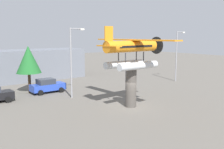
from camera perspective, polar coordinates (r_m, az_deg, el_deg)
ground_plane at (r=26.37m, az=4.08°, el=-6.97°), size 140.00×140.00×0.00m
display_pedestal at (r=25.92m, az=4.13°, el=-2.88°), size 1.10×1.10×3.84m
floatplane_monument at (r=25.54m, az=4.42°, el=5.09°), size 6.94×10.42×4.00m
car_mid_blue at (r=33.27m, az=-13.89°, el=-2.38°), size 4.20×2.02×1.76m
streetlight_primary at (r=29.64m, az=-8.61°, el=3.66°), size 1.84×0.28×7.87m
streetlight_secondary at (r=41.44m, az=14.03°, el=4.70°), size 1.84×0.28×7.62m
storefront_building at (r=44.03m, az=-16.70°, el=2.11°), size 15.60×6.07×4.75m
tree_east at (r=33.64m, az=-17.73°, el=3.09°), size 3.01×3.01×5.78m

